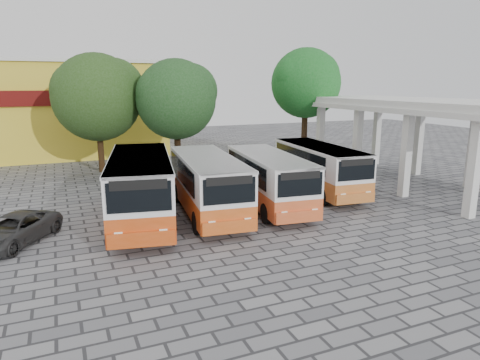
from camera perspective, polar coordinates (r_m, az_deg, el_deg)
name	(u,v)px	position (r m, az deg, el deg)	size (l,w,h in m)	color
ground	(301,222)	(20.30, 8.20, -5.62)	(90.00, 90.00, 0.00)	#58585D
terminal_shelter	(417,107)	(29.04, 22.49, 8.98)	(6.80, 15.80, 5.40)	silver
shophouse_block	(45,108)	(42.45, -24.53, 8.69)	(20.40, 10.40, 8.30)	gold
bus_far_left	(141,185)	(20.19, -13.09, -0.59)	(4.19, 9.04, 3.12)	#CC4610
bus_centre_left	(208,182)	(20.90, -4.30, -0.21)	(3.31, 8.27, 2.90)	#D25518
bus_centre_right	(269,177)	(22.16, 3.90, 0.39)	(3.23, 7.97, 2.79)	#D55626
bus_far_right	(319,166)	(25.51, 10.51, 1.86)	(3.03, 7.95, 2.80)	#C66B28
tree_left	(98,94)	(32.49, -18.42, 10.78)	(6.50, 6.19, 8.47)	#382310
tree_middle	(177,97)	(31.02, -8.41, 10.94)	(5.93, 5.64, 8.07)	black
tree_right	(307,81)	(34.12, 8.86, 12.92)	(5.60, 5.34, 9.03)	#362314
parked_car	(13,230)	(19.60, -27.97, -5.89)	(1.96, 4.25, 1.18)	#2B2B2B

